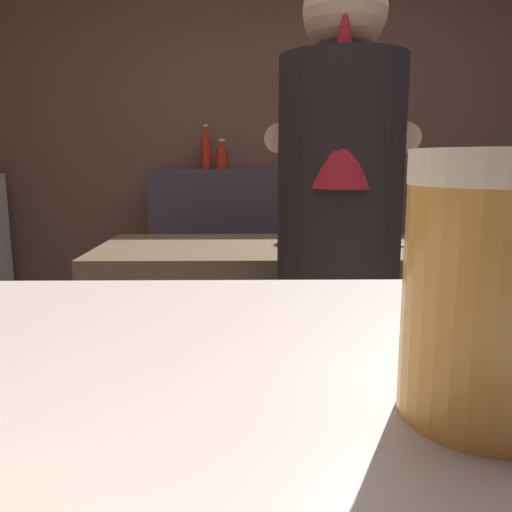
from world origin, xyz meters
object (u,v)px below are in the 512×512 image
(bottle_olive_oil, at_px, (222,158))
(bottle_hot_sauce, at_px, (206,152))
(chefs_knife, at_px, (397,246))
(pint_glass_far, at_px, (492,287))
(mixing_bowl, at_px, (302,237))
(bartender, at_px, (338,243))

(bottle_olive_oil, height_order, bottle_hot_sauce, bottle_hot_sauce)
(chefs_knife, bearing_deg, pint_glass_far, -105.95)
(bottle_hot_sauce, bearing_deg, bottle_olive_oil, -26.77)
(mixing_bowl, bearing_deg, bartender, -83.93)
(pint_glass_far, height_order, bottle_hot_sauce, bottle_hot_sauce)
(bottle_olive_oil, bearing_deg, pint_glass_far, -84.85)
(mixing_bowl, height_order, chefs_knife, mixing_bowl)
(mixing_bowl, xyz_separation_m, bottle_hot_sauce, (-0.46, 1.40, 0.34))
(bartender, height_order, pint_glass_far, bartender)
(chefs_knife, xyz_separation_m, pint_glass_far, (-0.42, -1.60, 0.24))
(mixing_bowl, bearing_deg, pint_glass_far, -92.88)
(chefs_knife, relative_size, bottle_olive_oil, 1.32)
(chefs_knife, height_order, bottle_olive_oil, bottle_olive_oil)
(bartender, xyz_separation_m, bottle_hot_sauce, (-0.51, 1.89, 0.28))
(chefs_knife, xyz_separation_m, bottle_hot_sauce, (-0.79, 1.49, 0.36))
(bartender, bearing_deg, bottle_hot_sauce, 24.41)
(chefs_knife, bearing_deg, bottle_olive_oil, 114.37)
(mixing_bowl, bearing_deg, chefs_knife, -14.07)
(mixing_bowl, xyz_separation_m, chefs_knife, (0.33, -0.08, -0.02))
(bartender, distance_m, bottle_olive_oil, 1.90)
(mixing_bowl, distance_m, pint_glass_far, 1.70)
(bottle_olive_oil, bearing_deg, bottle_hot_sauce, 153.23)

